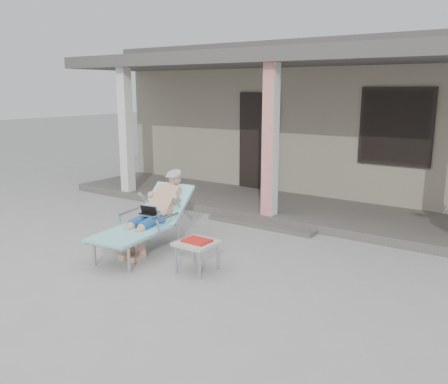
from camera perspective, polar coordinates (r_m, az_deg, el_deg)
The scene contains 7 objects.
ground at distance 6.79m, azimuth -3.58°, elevation -7.83°, with size 60.00×60.00×0.00m, color #9E9E99.
house at distance 12.17m, azimuth 15.72°, elevation 8.75°, with size 10.40×5.40×3.30m.
porch_deck at distance 9.21m, azimuth 7.99°, elevation -2.00°, with size 10.00×2.00×0.15m, color #605B56.
porch_overhang at distance 8.88m, azimuth 8.37°, elevation 15.14°, with size 10.00×2.30×2.85m.
porch_step at distance 8.24m, azimuth 4.39°, elevation -3.90°, with size 2.00×0.30×0.07m, color #605B56.
lounger at distance 6.96m, azimuth -8.88°, elevation -1.18°, with size 0.88×1.87×1.18m.
side_table at distance 6.16m, azimuth -3.28°, elevation -6.35°, with size 0.49×0.49×0.44m.
Camera 1 is at (3.95, -5.00, 2.34)m, focal length 38.00 mm.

